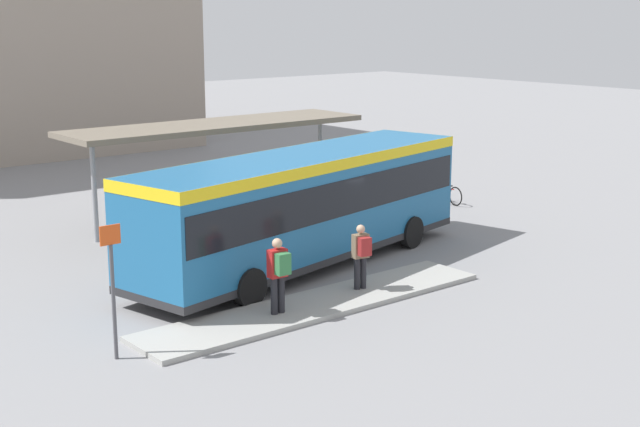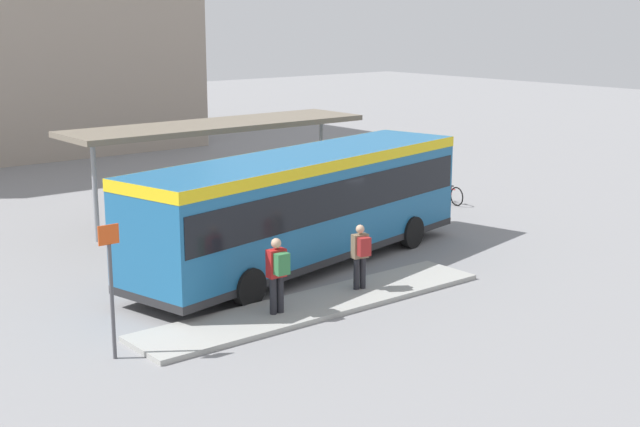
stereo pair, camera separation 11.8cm
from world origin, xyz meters
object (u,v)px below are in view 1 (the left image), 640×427
city_bus (304,201)px  pedestrian_companion (361,253)px  platform_sign (113,285)px  bicycle_black (430,192)px  potted_planter_near_shelter (267,215)px  bicycle_red (447,194)px  potted_planter_far_side (327,203)px  pedestrian_waiting (279,271)px

city_bus → pedestrian_companion: size_ratio=7.09×
platform_sign → bicycle_black: bearing=22.6°
pedestrian_companion → potted_planter_near_shelter: pedestrian_companion is taller
bicycle_black → potted_planter_near_shelter: 7.62m
pedestrian_companion → bicycle_red: pedestrian_companion is taller
bicycle_red → potted_planter_far_side: 5.51m
city_bus → potted_planter_far_side: 5.21m
city_bus → potted_planter_far_side: bearing=31.1°
potted_planter_near_shelter → platform_sign: 10.88m
potted_planter_near_shelter → potted_planter_far_side: 2.35m
bicycle_red → city_bus: bearing=115.9°
pedestrian_companion → bicycle_black: pedestrian_companion is taller
platform_sign → potted_planter_far_side: bearing=30.3°
bicycle_black → potted_planter_near_shelter: (-7.61, -0.16, 0.22)m
bicycle_black → platform_sign: (-16.21, -6.76, 1.19)m
pedestrian_waiting → potted_planter_near_shelter: 8.17m
pedestrian_waiting → city_bus: bearing=-43.3°
pedestrian_waiting → bicycle_black: bearing=-57.7°
potted_planter_far_side → platform_sign: bearing=-149.7°
city_bus → bicycle_black: city_bus is taller
bicycle_red → bicycle_black: bicycle_black is taller
city_bus → bicycle_black: (9.00, 3.83, -1.47)m
pedestrian_waiting → potted_planter_far_side: size_ratio=1.28×
potted_planter_near_shelter → potted_planter_far_side: (2.34, -0.21, 0.14)m
city_bus → bicycle_red: 9.86m
bicycle_red → bicycle_black: 0.71m
pedestrian_companion → potted_planter_far_side: bearing=-21.8°
bicycle_red → pedestrian_waiting: bearing=123.6°
potted_planter_far_side → platform_sign: 12.69m
city_bus → potted_planter_near_shelter: (1.39, 3.68, -1.25)m
pedestrian_waiting → platform_sign: size_ratio=0.64×
pedestrian_waiting → pedestrian_companion: size_ratio=1.08×
bicycle_black → platform_sign: size_ratio=0.61×
bicycle_red → bicycle_black: size_ratio=0.97×
pedestrian_waiting → platform_sign: bearing=90.6°
pedestrian_companion → platform_sign: bearing=102.1°
pedestrian_waiting → bicycle_black: pedestrian_waiting is taller
city_bus → potted_planter_near_shelter: bearing=57.4°
bicycle_red → platform_sign: size_ratio=0.59×
platform_sign → city_bus: bearing=22.1°
city_bus → pedestrian_waiting: size_ratio=6.56×
pedestrian_companion → bicycle_red: bearing=-46.4°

